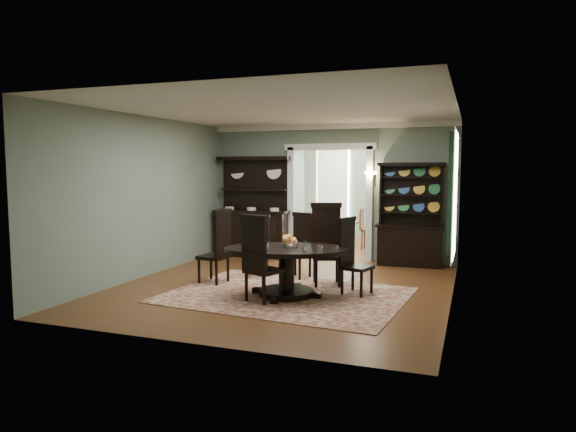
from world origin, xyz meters
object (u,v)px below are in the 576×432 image
welsh_dresser (410,228)px  parlor_table (347,230)px  dining_table (286,262)px  sideboard (253,221)px

welsh_dresser → parlor_table: welsh_dresser is taller
welsh_dresser → parlor_table: 2.85m
dining_table → sideboard: size_ratio=0.98×
dining_table → sideboard: 3.86m
dining_table → welsh_dresser: size_ratio=1.05×
sideboard → welsh_dresser: sideboard is taller
parlor_table → dining_table: bearing=-86.6°
sideboard → welsh_dresser: 3.55m
dining_table → welsh_dresser: welsh_dresser is taller
sideboard → parlor_table: sideboard is taller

